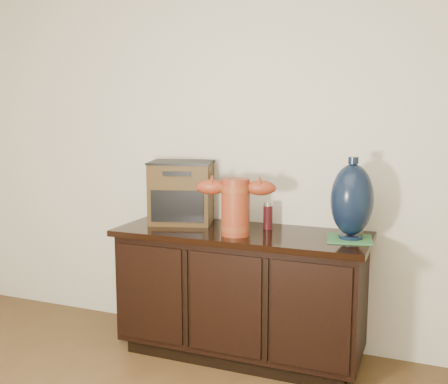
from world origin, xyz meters
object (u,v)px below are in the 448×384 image
at_px(terracotta_vessel, 235,204).
at_px(spray_can, 268,216).
at_px(sideboard, 241,292).
at_px(tv_radio, 182,192).
at_px(lamp_base, 352,200).

bearing_deg(terracotta_vessel, spray_can, 45.88).
bearing_deg(spray_can, sideboard, -138.50).
xyz_separation_m(terracotta_vessel, tv_radio, (-0.43, 0.20, 0.01)).
height_order(lamp_base, spray_can, lamp_base).
relative_size(tv_radio, lamp_base, 1.02).
relative_size(sideboard, terracotta_vessel, 3.26).
distance_m(sideboard, lamp_base, 0.85).
xyz_separation_m(sideboard, tv_radio, (-0.43, 0.10, 0.56)).
xyz_separation_m(terracotta_vessel, spray_can, (0.12, 0.22, -0.10)).
xyz_separation_m(sideboard, terracotta_vessel, (0.00, -0.11, 0.55)).
bearing_deg(tv_radio, lamp_base, -19.44).
height_order(sideboard, lamp_base, lamp_base).
height_order(terracotta_vessel, lamp_base, lamp_base).
relative_size(tv_radio, spray_can, 2.78).
xyz_separation_m(sideboard, lamp_base, (0.62, 0.02, 0.58)).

